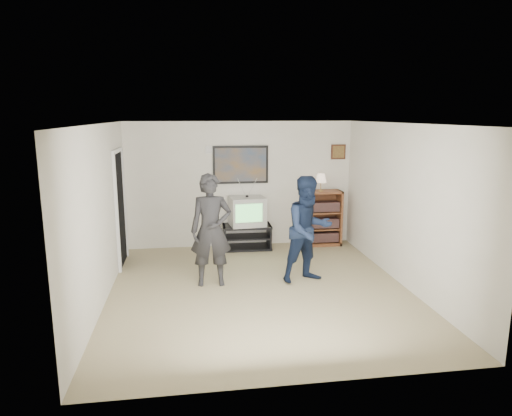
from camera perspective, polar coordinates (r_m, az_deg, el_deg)
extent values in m
cube|color=#857854|center=(7.06, 0.48, -10.24)|extent=(4.50, 5.00, 0.01)
cube|color=white|center=(6.55, 0.52, 10.50)|extent=(4.50, 5.00, 0.01)
cube|color=silver|center=(9.13, -1.93, 2.95)|extent=(4.50, 0.01, 2.50)
cube|color=silver|center=(6.73, -18.79, -0.82)|extent=(0.01, 5.00, 2.50)
cube|color=silver|center=(7.38, 18.03, 0.28)|extent=(0.01, 5.00, 2.50)
cube|color=black|center=(9.04, -1.16, -2.26)|extent=(0.97, 0.56, 0.04)
cube|color=black|center=(9.15, -1.15, -4.93)|extent=(0.97, 0.56, 0.04)
cube|color=black|center=(9.05, -3.98, -3.71)|extent=(0.05, 0.51, 0.48)
cube|color=black|center=(9.16, 1.63, -3.50)|extent=(0.05, 0.51, 0.48)
imported|color=#232325|center=(7.07, -5.63, -2.78)|extent=(0.65, 0.44, 1.75)
imported|color=#141F38|center=(7.24, 6.57, -2.68)|extent=(0.97, 0.85, 1.70)
cube|color=white|center=(7.20, -5.53, 0.29)|extent=(0.08, 0.12, 0.03)
cube|color=white|center=(7.37, 6.29, -0.87)|extent=(0.07, 0.13, 0.04)
cube|color=black|center=(9.06, -1.93, 5.43)|extent=(1.10, 0.03, 0.75)
cube|color=white|center=(8.99, -5.46, 7.25)|extent=(0.28, 0.02, 0.14)
cube|color=#3B2112|center=(9.48, 10.25, 6.92)|extent=(0.30, 0.03, 0.30)
cube|color=black|center=(8.32, -16.66, -0.15)|extent=(0.03, 0.85, 2.00)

